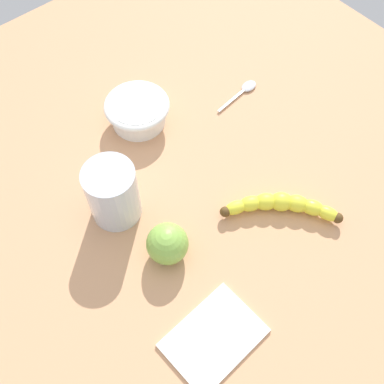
# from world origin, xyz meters

# --- Properties ---
(wooden_tabletop) EXTENTS (1.20, 1.20, 0.03)m
(wooden_tabletop) POSITION_xyz_m (0.00, 0.00, 0.01)
(wooden_tabletop) COLOR tan
(wooden_tabletop) RESTS_ON ground
(banana) EXTENTS (0.16, 0.15, 0.03)m
(banana) POSITION_xyz_m (0.08, -0.15, 0.05)
(banana) COLOR yellow
(banana) RESTS_ON wooden_tabletop
(smoothie_glass) EXTENTS (0.09, 0.09, 0.11)m
(smoothie_glass) POSITION_xyz_m (-0.13, 0.04, 0.08)
(smoothie_glass) COLOR silver
(smoothie_glass) RESTS_ON wooden_tabletop
(ceramic_bowl) EXTENTS (0.12, 0.12, 0.05)m
(ceramic_bowl) POSITION_xyz_m (0.02, 0.17, 0.06)
(ceramic_bowl) COLOR white
(ceramic_bowl) RESTS_ON wooden_tabletop
(green_apple_fruit) EXTENTS (0.07, 0.07, 0.07)m
(green_apple_fruit) POSITION_xyz_m (-0.12, -0.08, 0.06)
(green_apple_fruit) COLOR #84B747
(green_apple_fruit) RESTS_ON wooden_tabletop
(teaspoon) EXTENTS (0.11, 0.03, 0.01)m
(teaspoon) POSITION_xyz_m (0.23, 0.10, 0.03)
(teaspoon) COLOR silver
(teaspoon) RESTS_ON wooden_tabletop
(folded_napkin) EXTENTS (0.15, 0.11, 0.01)m
(folded_napkin) POSITION_xyz_m (-0.15, -0.24, 0.03)
(folded_napkin) COLOR white
(folded_napkin) RESTS_ON wooden_tabletop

